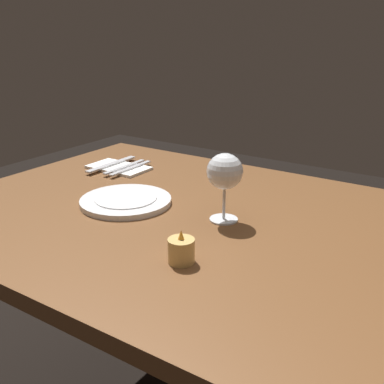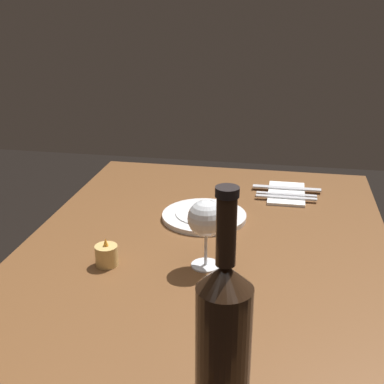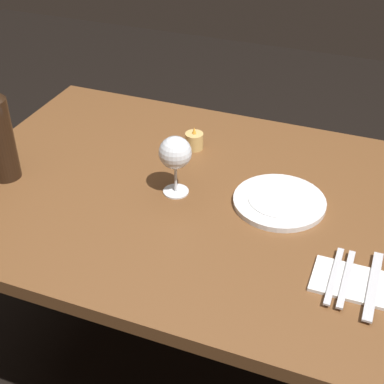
{
  "view_description": "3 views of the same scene",
  "coord_description": "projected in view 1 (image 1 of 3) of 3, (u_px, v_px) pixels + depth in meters",
  "views": [
    {
      "loc": [
        -0.56,
        0.86,
        1.17
      ],
      "look_at": [
        0.01,
        0.02,
        0.81
      ],
      "focal_mm": 44.09,
      "sensor_mm": 36.0,
      "label": 1
    },
    {
      "loc": [
        -1.09,
        -0.17,
        1.32
      ],
      "look_at": [
        0.07,
        0.04,
        0.87
      ],
      "focal_mm": 48.76,
      "sensor_mm": 36.0,
      "label": 2
    },
    {
      "loc": [
        0.41,
        -1.1,
        1.58
      ],
      "look_at": [
        0.01,
        -0.07,
        0.79
      ],
      "focal_mm": 52.87,
      "sensor_mm": 36.0,
      "label": 3
    }
  ],
  "objects": [
    {
      "name": "folded_napkin",
      "position": [
        119.0,
        168.0,
        1.48
      ],
      "size": [
        0.19,
        0.11,
        0.01
      ],
      "color": "white",
      "rests_on": "dining_table"
    },
    {
      "name": "fork_outer",
      "position": [
        131.0,
        168.0,
        1.45
      ],
      "size": [
        0.01,
        0.18,
        0.0
      ],
      "color": "silver",
      "rests_on": "folded_napkin"
    },
    {
      "name": "dining_table",
      "position": [
        199.0,
        251.0,
        1.14
      ],
      "size": [
        1.3,
        0.9,
        0.74
      ],
      "color": "brown",
      "rests_on": "ground"
    },
    {
      "name": "dinner_plate",
      "position": [
        126.0,
        201.0,
        1.19
      ],
      "size": [
        0.23,
        0.23,
        0.02
      ],
      "color": "white",
      "rests_on": "dining_table"
    },
    {
      "name": "table_knife",
      "position": [
        111.0,
        164.0,
        1.5
      ],
      "size": [
        0.02,
        0.21,
        0.0
      ],
      "color": "silver",
      "rests_on": "folded_napkin"
    },
    {
      "name": "wine_glass_left",
      "position": [
        225.0,
        173.0,
        1.06
      ],
      "size": [
        0.08,
        0.08,
        0.16
      ],
      "color": "white",
      "rests_on": "dining_table"
    },
    {
      "name": "votive_candle",
      "position": [
        181.0,
        251.0,
        0.89
      ],
      "size": [
        0.05,
        0.05,
        0.07
      ],
      "color": "#DBB266",
      "rests_on": "dining_table"
    },
    {
      "name": "fork_inner",
      "position": [
        125.0,
        167.0,
        1.47
      ],
      "size": [
        0.01,
        0.18,
        0.0
      ],
      "color": "silver",
      "rests_on": "folded_napkin"
    }
  ]
}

